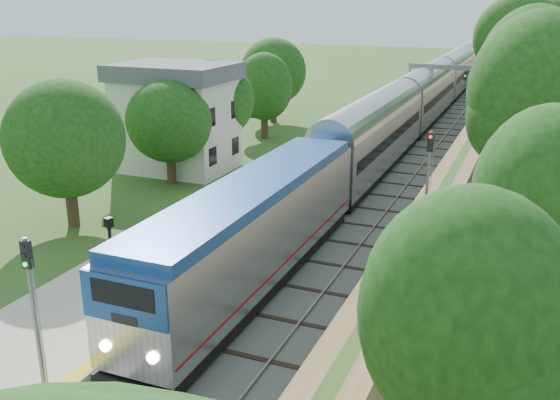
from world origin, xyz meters
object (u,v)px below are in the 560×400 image
at_px(signal_gantry, 449,79).
at_px(station_building, 176,116).
at_px(signal_farside, 428,175).
at_px(train, 441,87).
at_px(signal_platform, 33,298).
at_px(lamppost_far, 113,273).

bearing_deg(signal_gantry, station_building, -123.38).
xyz_separation_m(signal_gantry, signal_farside, (3.73, -33.18, -1.02)).
relative_size(signal_gantry, signal_farside, 1.39).
bearing_deg(train, signal_platform, -92.61).
bearing_deg(train, signal_farside, -82.20).
xyz_separation_m(signal_gantry, lamppost_far, (-6.13, -46.64, -2.57)).
bearing_deg(signal_farside, station_building, 157.94).
distance_m(signal_gantry, lamppost_far, 47.11).
xyz_separation_m(signal_gantry, train, (-2.47, 12.10, -2.43)).
bearing_deg(lamppost_far, signal_gantry, 82.51).
relative_size(lamppost_far, signal_farside, 0.69).
distance_m(station_building, signal_gantry, 29.94).
relative_size(station_building, train, 0.07).
bearing_deg(lamppost_far, signal_farside, 53.77).
bearing_deg(signal_farside, signal_platform, -116.33).
distance_m(station_building, train, 39.68).
distance_m(lamppost_far, signal_platform, 5.17).
height_order(signal_gantry, lamppost_far, signal_gantry).
xyz_separation_m(station_building, signal_gantry, (16.47, 24.99, 0.73)).
xyz_separation_m(signal_platform, signal_farside, (9.10, 18.38, 0.19)).
bearing_deg(signal_platform, station_building, 112.67).
distance_m(signal_gantry, signal_platform, 51.85).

